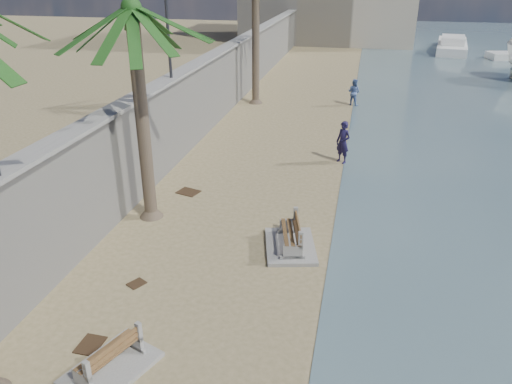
{
  "coord_description": "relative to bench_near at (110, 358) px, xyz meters",
  "views": [
    {
      "loc": [
        2.56,
        -7.07,
        7.79
      ],
      "look_at": [
        -0.5,
        7.0,
        1.2
      ],
      "focal_mm": 35.0,
      "sensor_mm": 36.0,
      "label": 1
    }
  ],
  "objects": [
    {
      "name": "debris_b",
      "position": [
        -0.82,
        0.6,
        -0.33
      ],
      "size": [
        0.53,
        0.66,
        0.03
      ],
      "primitive_type": "cube",
      "rotation": [
        0.0,
        0.0,
        1.54
      ],
      "color": "#382616",
      "rests_on": "ground_plane"
    },
    {
      "name": "debris_d",
      "position": [
        -0.81,
        3.01,
        -0.33
      ],
      "size": [
        0.53,
        0.57,
        0.03
      ],
      "primitive_type": "cube",
      "rotation": [
        0.0,
        0.0,
        4.19
      ],
      "color": "#382616",
      "rests_on": "ground_plane"
    },
    {
      "name": "palm_mid",
      "position": [
        -1.99,
        6.78,
        6.25
      ],
      "size": [
        5.0,
        5.0,
        7.58
      ],
      "color": "brown",
      "rests_on": "ground_plane"
    },
    {
      "name": "seawall",
      "position": [
        -3.09,
        19.91,
        1.41
      ],
      "size": [
        0.45,
        70.0,
        3.5
      ],
      "primitive_type": "cube",
      "color": "gray",
      "rests_on": "ground_plane"
    },
    {
      "name": "yacht_far",
      "position": [
        12.8,
        46.58,
        0.01
      ],
      "size": [
        3.94,
        9.84,
        1.5
      ],
      "primitive_type": null,
      "rotation": [
        0.0,
        0.0,
        1.44
      ],
      "color": "silver",
      "rests_on": "bay_water"
    },
    {
      "name": "person_a",
      "position": [
        4.01,
        13.29,
        0.7
      ],
      "size": [
        0.91,
        0.85,
        2.08
      ],
      "primitive_type": "imported",
      "rotation": [
        0.0,
        0.0,
        -0.63
      ],
      "color": "#181335",
      "rests_on": "ground_plane"
    },
    {
      "name": "wall_cap",
      "position": [
        -3.09,
        19.91,
        3.21
      ],
      "size": [
        0.8,
        70.0,
        0.12
      ],
      "primitive_type": "cube",
      "color": "gray",
      "rests_on": "seawall"
    },
    {
      "name": "bench_far",
      "position": [
        2.92,
        5.74,
        0.04
      ],
      "size": [
        1.89,
        2.39,
        0.89
      ],
      "color": "gray",
      "rests_on": "ground_plane"
    },
    {
      "name": "debris_c",
      "position": [
        -1.42,
        8.91,
        -0.33
      ],
      "size": [
        0.92,
        0.81,
        0.03
      ],
      "primitive_type": "cube",
      "rotation": [
        0.0,
        0.0,
        6.0
      ],
      "color": "#382616",
      "rests_on": "ground_plane"
    },
    {
      "name": "bench_near",
      "position": [
        0.0,
        0.0,
        0.0
      ],
      "size": [
        1.88,
        2.22,
        0.79
      ],
      "color": "gray",
      "rests_on": "ground_plane"
    },
    {
      "name": "person_b",
      "position": [
        4.1,
        23.15,
        0.53
      ],
      "size": [
        1.04,
        0.95,
        1.75
      ],
      "primitive_type": "imported",
      "rotation": [
        0.0,
        0.0,
        2.69
      ],
      "color": "#4F69A4",
      "rests_on": "ground_plane"
    }
  ]
}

